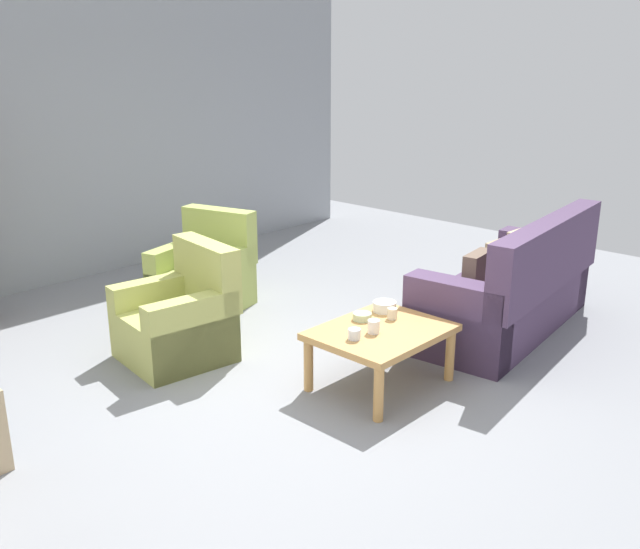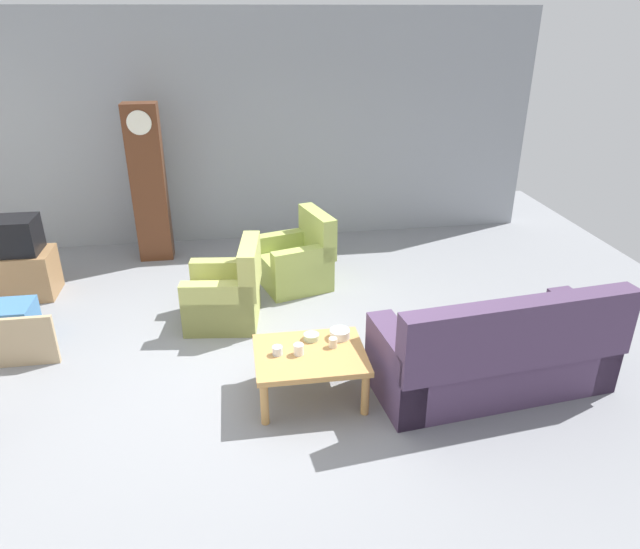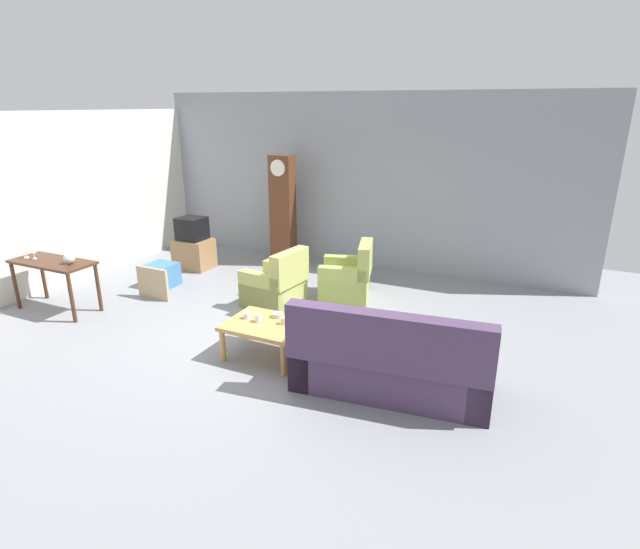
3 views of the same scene
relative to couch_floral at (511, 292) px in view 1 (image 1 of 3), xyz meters
The scene contains 11 objects.
ground_plane 2.13m from the couch_floral, 162.09° to the left, with size 10.40×10.40×0.00m, color gray.
garage_door_wall 4.86m from the couch_floral, 115.24° to the left, with size 8.40×0.16×3.20m, color gray.
couch_floral is the anchor object (origin of this frame).
armchair_olive_near 2.86m from the couch_floral, 145.36° to the left, with size 0.88×0.85×0.92m.
armchair_olive_far 2.84m from the couch_floral, 121.45° to the left, with size 0.97×0.95×0.92m.
coffee_table_wood 1.65m from the couch_floral, behind, with size 0.96×0.76×0.45m.
cup_white_porcelain 1.75m from the couch_floral, behind, with size 0.09×0.09×0.10m, color white.
cup_blue_rimmed 1.93m from the couch_floral, behind, with size 0.09×0.09×0.08m, color silver.
cup_cream_tall 1.45m from the couch_floral, behind, with size 0.08×0.08×0.08m, color beige.
bowl_white_stacked 1.39m from the couch_floral, 165.09° to the left, with size 0.18×0.18×0.08m, color white.
bowl_shallow_green 1.64m from the couch_floral, 167.19° to the left, with size 0.14×0.14×0.05m, color #B2C69E.
Camera 1 is at (-3.34, -3.39, 2.33)m, focal length 39.02 mm.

